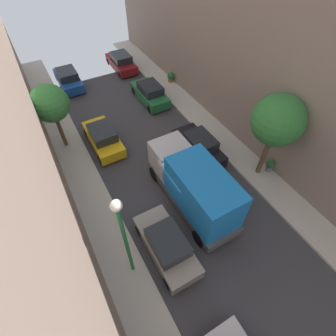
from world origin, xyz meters
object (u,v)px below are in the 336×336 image
at_px(parked_car_left_3, 103,138).
at_px(street_tree_0, 50,104).
at_px(parked_car_right_3, 121,62).
at_px(potted_plant_0, 171,77).
at_px(street_tree_1, 278,121).
at_px(parked_car_left_2, 167,245).
at_px(delivery_truck, 194,186).
at_px(lamp_post, 123,231).
at_px(parked_car_right_1, 199,146).
at_px(potted_plant_3, 270,165).
at_px(parked_car_right_2, 150,93).
at_px(parked_car_left_4, 68,79).

relative_size(parked_car_left_3, street_tree_0, 0.91).
distance_m(parked_car_right_3, potted_plant_0, 5.49).
bearing_deg(potted_plant_0, street_tree_1, -92.73).
relative_size(parked_car_left_2, delivery_truck, 0.64).
bearing_deg(lamp_post, parked_car_right_1, 35.22).
bearing_deg(parked_car_left_3, potted_plant_0, 31.18).
height_order(parked_car_right_1, potted_plant_0, parked_car_right_1).
height_order(delivery_truck, potted_plant_3, delivery_truck).
bearing_deg(potted_plant_3, parked_car_right_2, 105.35).
distance_m(street_tree_0, potted_plant_0, 11.81).
bearing_deg(street_tree_1, parked_car_right_2, 102.41).
bearing_deg(lamp_post, potted_plant_3, 8.35).
relative_size(parked_car_right_1, delivery_truck, 0.64).
xyz_separation_m(parked_car_left_2, parked_car_left_3, (0.00, 9.16, 0.00)).
xyz_separation_m(parked_car_left_4, potted_plant_0, (8.37, -4.04, -0.11)).
bearing_deg(parked_car_right_2, potted_plant_0, 29.40).
distance_m(parked_car_left_3, potted_plant_3, 11.38).
bearing_deg(parked_car_right_3, delivery_truck, -99.02).
height_order(potted_plant_0, potted_plant_3, potted_plant_0).
xyz_separation_m(potted_plant_0, lamp_post, (-10.27, -14.22, 3.32)).
xyz_separation_m(parked_car_left_2, parked_car_right_1, (5.40, 5.16, 0.00)).
relative_size(parked_car_left_3, potted_plant_3, 4.90).
distance_m(delivery_truck, street_tree_0, 10.19).
relative_size(delivery_truck, street_tree_0, 1.42).
height_order(parked_car_right_3, delivery_truck, delivery_truck).
height_order(potted_plant_0, lamp_post, lamp_post).
bearing_deg(parked_car_right_2, parked_car_right_1, -90.00).
bearing_deg(delivery_truck, parked_car_left_2, -145.94).
height_order(street_tree_0, street_tree_1, street_tree_1).
relative_size(potted_plant_0, lamp_post, 0.15).
relative_size(parked_car_left_2, parked_car_right_3, 1.00).
height_order(parked_car_right_1, street_tree_1, street_tree_1).
distance_m(delivery_truck, potted_plant_3, 5.85).
xyz_separation_m(parked_car_left_4, street_tree_1, (7.78, -16.50, 3.56)).
xyz_separation_m(delivery_truck, street_tree_1, (5.08, -0.06, 2.49)).
distance_m(street_tree_0, street_tree_1, 13.42).
distance_m(parked_car_left_4, parked_car_right_2, 7.86).
bearing_deg(potted_plant_0, parked_car_right_1, -108.13).
bearing_deg(potted_plant_0, lamp_post, -125.83).
bearing_deg(potted_plant_3, delivery_truck, 176.95).
height_order(parked_car_right_2, potted_plant_3, parked_car_right_2).
height_order(parked_car_left_4, parked_car_right_2, same).
bearing_deg(street_tree_0, parked_car_left_2, -76.96).
bearing_deg(parked_car_left_4, potted_plant_3, -63.28).
bearing_deg(parked_car_right_2, parked_car_left_4, 133.39).
bearing_deg(lamp_post, parked_car_left_3, 78.28).
bearing_deg(parked_car_right_1, parked_car_right_2, 90.00).
bearing_deg(parked_car_right_3, parked_car_left_2, -105.99).
bearing_deg(parked_car_left_2, parked_car_left_3, 90.00).
bearing_deg(parked_car_left_4, parked_car_left_2, -90.00).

